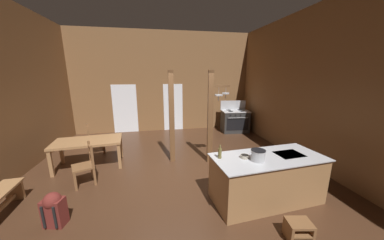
{
  "coord_description": "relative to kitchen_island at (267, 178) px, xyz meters",
  "views": [
    {
      "loc": [
        -0.39,
        -4.19,
        2.48
      ],
      "look_at": [
        0.57,
        0.93,
        1.24
      ],
      "focal_mm": 18.23,
      "sensor_mm": 36.0,
      "label": 1
    }
  ],
  "objects": [
    {
      "name": "ground_plane",
      "position": [
        -1.7,
        1.04,
        -0.51
      ],
      "size": [
        8.27,
        9.58,
        0.1
      ],
      "primitive_type": "cube",
      "color": "#422819"
    },
    {
      "name": "wall_back",
      "position": [
        -1.7,
        5.5,
        1.65
      ],
      "size": [
        8.27,
        0.14,
        4.23
      ],
      "primitive_type": "cube",
      "color": "brown",
      "rests_on": "ground_plane"
    },
    {
      "name": "wall_right",
      "position": [
        2.1,
        1.04,
        1.65
      ],
      "size": [
        0.14,
        9.58,
        4.23
      ],
      "primitive_type": "cube",
      "color": "brown",
      "rests_on": "ground_plane"
    },
    {
      "name": "glazed_door_back_left",
      "position": [
        -3.38,
        5.43,
        0.56
      ],
      "size": [
        1.0,
        0.01,
        2.05
      ],
      "primitive_type": "cube",
      "color": "white",
      "rests_on": "ground_plane"
    },
    {
      "name": "glazed_panel_back_right",
      "position": [
        -1.33,
        5.43,
        0.56
      ],
      "size": [
        0.84,
        0.01,
        2.05
      ],
      "primitive_type": "cube",
      "color": "white",
      "rests_on": "ground_plane"
    },
    {
      "name": "kitchen_island",
      "position": [
        0.0,
        0.0,
        0.0
      ],
      "size": [
        2.24,
        1.14,
        0.93
      ],
      "color": "#9E7044",
      "rests_on": "ground_plane"
    },
    {
      "name": "stove_range",
      "position": [
        1.28,
        4.64,
        0.02
      ],
      "size": [
        1.2,
        0.9,
        1.32
      ],
      "color": "#2F2F2F",
      "rests_on": "ground_plane"
    },
    {
      "name": "support_post_with_pot_rack",
      "position": [
        -0.6,
        1.91,
        0.91
      ],
      "size": [
        0.59,
        0.25,
        2.58
      ],
      "color": "brown",
      "rests_on": "ground_plane"
    },
    {
      "name": "support_post_center",
      "position": [
        -1.67,
        2.16,
        0.83
      ],
      "size": [
        0.14,
        0.14,
        2.58
      ],
      "color": "brown",
      "rests_on": "ground_plane"
    },
    {
      "name": "step_stool",
      "position": [
        -0.03,
        -0.99,
        -0.29
      ],
      "size": [
        0.4,
        0.34,
        0.3
      ],
      "color": "brown",
      "rests_on": "ground_plane"
    },
    {
      "name": "dining_table",
      "position": [
        -3.93,
        2.26,
        0.19
      ],
      "size": [
        1.78,
        1.07,
        0.74
      ],
      "color": "#9E7044",
      "rests_on": "ground_plane"
    },
    {
      "name": "ladderback_chair_near_window",
      "position": [
        -3.73,
        1.32,
        -0.01
      ],
      "size": [
        0.58,
        0.58,
        0.95
      ],
      "color": "brown",
      "rests_on": "ground_plane"
    },
    {
      "name": "ladderback_chair_by_post",
      "position": [
        -4.06,
        3.19,
        -0.01
      ],
      "size": [
        0.56,
        0.56,
        0.95
      ],
      "color": "brown",
      "rests_on": "ground_plane"
    },
    {
      "name": "backpack",
      "position": [
        -3.82,
        0.03,
        -0.15
      ],
      "size": [
        0.36,
        0.35,
        0.6
      ],
      "color": "maroon",
      "rests_on": "ground_plane"
    },
    {
      "name": "stockpot_on_counter",
      "position": [
        -0.3,
        -0.12,
        0.57
      ],
      "size": [
        0.33,
        0.26,
        0.21
      ],
      "color": "#B7BABF",
      "rests_on": "kitchen_island"
    },
    {
      "name": "mixing_bowl_on_counter",
      "position": [
        -0.48,
        0.03,
        0.49
      ],
      "size": [
        0.16,
        0.16,
        0.06
      ],
      "color": "#B2A893",
      "rests_on": "kitchen_island"
    },
    {
      "name": "bottle_tall_on_counter",
      "position": [
        -0.95,
        0.11,
        0.57
      ],
      "size": [
        0.07,
        0.07,
        0.26
      ],
      "color": "brown",
      "rests_on": "kitchen_island"
    }
  ]
}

